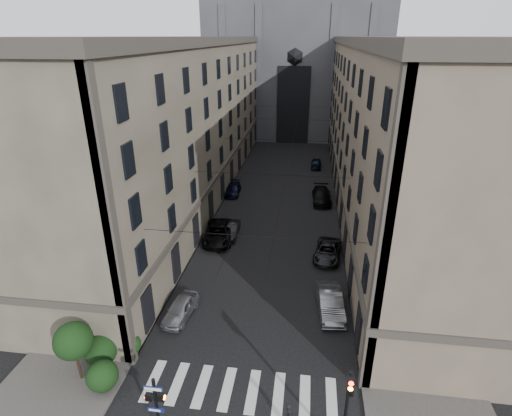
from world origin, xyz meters
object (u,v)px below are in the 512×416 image
at_px(car_left_near, 180,309).
at_px(car_right_near, 330,302).
at_px(car_left_far, 233,189).
at_px(car_right_far, 316,164).
at_px(car_right_midfar, 322,196).
at_px(gothic_tower, 298,42).
at_px(car_right_midnear, 328,251).
at_px(pedestrian, 289,416).
at_px(traffic_light_right, 347,405).
at_px(pedestrian_signal_left, 156,405).
at_px(car_left_midnear, 231,230).
at_px(car_left_midfar, 218,233).

bearing_deg(car_left_near, car_right_near, 18.39).
bearing_deg(car_left_far, car_left_near, -90.95).
relative_size(car_right_near, car_right_far, 1.27).
bearing_deg(car_right_far, car_right_midfar, -85.78).
xyz_separation_m(car_left_near, car_right_near, (10.82, 2.07, 0.12)).
distance_m(car_left_far, car_right_near, 25.54).
bearing_deg(car_right_near, car_right_far, 85.87).
relative_size(gothic_tower, car_left_far, 12.92).
distance_m(car_right_midnear, car_right_midfar, 13.64).
bearing_deg(pedestrian, car_right_far, -25.28).
xyz_separation_m(traffic_light_right, car_left_far, (-11.80, 33.85, -2.64)).
distance_m(pedestrian_signal_left, car_left_midnear, 22.75).
distance_m(gothic_tower, car_left_midnear, 53.76).
bearing_deg(car_right_midfar, car_left_midfar, -134.37).
xyz_separation_m(car_right_midnear, car_right_far, (-0.92, 27.53, -0.03)).
distance_m(car_left_midfar, pedestrian, 21.64).
xyz_separation_m(car_right_near, car_right_far, (-0.87, 35.48, -0.15)).
height_order(car_left_near, car_right_near, car_right_near).
bearing_deg(car_left_midnear, car_right_midfar, 46.75).
bearing_deg(car_right_far, car_left_near, -103.14).
distance_m(car_left_midnear, pedestrian, 22.34).
relative_size(gothic_tower, car_left_near, 14.40).
distance_m(car_left_midnear, car_left_midfar, 1.58).
relative_size(car_left_midnear, car_left_midfar, 0.68).
relative_size(pedestrian_signal_left, car_right_near, 0.82).
relative_size(pedestrian_signal_left, car_right_midnear, 0.81).
relative_size(car_left_midnear, car_right_midnear, 0.81).
relative_size(traffic_light_right, car_right_far, 1.35).
xyz_separation_m(car_left_near, car_right_far, (9.95, 37.55, -0.03)).
height_order(car_left_midnear, car_left_midfar, car_left_midfar).
height_order(car_right_near, car_right_far, car_right_near).
bearing_deg(car_right_near, car_right_midnear, 84.06).
relative_size(car_left_midfar, car_right_near, 1.20).
relative_size(gothic_tower, car_left_midfar, 9.93).
relative_size(car_left_midfar, pedestrian, 3.58).
relative_size(car_left_near, car_right_near, 0.83).
distance_m(car_left_near, car_right_midfar, 25.91).
height_order(traffic_light_right, car_right_midnear, traffic_light_right).
relative_size(car_left_near, car_right_midnear, 0.82).
relative_size(car_right_midnear, car_right_midfar, 0.91).
relative_size(car_left_midnear, car_right_midfar, 0.73).
xyz_separation_m(traffic_light_right, car_left_midnear, (-9.80, 22.26, -2.63)).
xyz_separation_m(car_right_near, car_right_midnear, (0.06, 7.95, -0.12)).
relative_size(car_right_midnear, car_right_far, 1.28).
distance_m(traffic_light_right, car_right_midfar, 32.78).
bearing_deg(car_left_midfar, pedestrian, -73.86).
xyz_separation_m(pedestrian_signal_left, traffic_light_right, (9.11, 0.42, 0.97)).
relative_size(gothic_tower, car_right_midfar, 10.69).
xyz_separation_m(gothic_tower, car_left_far, (-6.20, -39.19, -17.15)).
bearing_deg(car_left_midnear, pedestrian_signal_left, -89.64).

